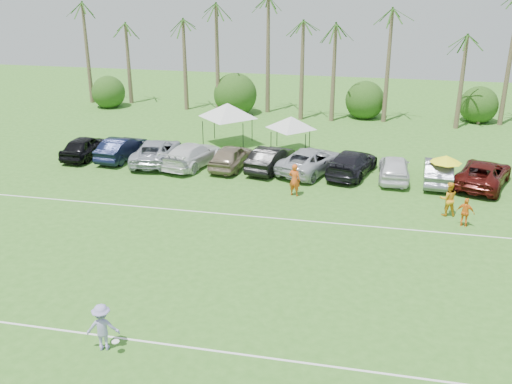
# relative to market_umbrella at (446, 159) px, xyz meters

# --- Properties ---
(ground) EXTENTS (120.00, 120.00, 0.00)m
(ground) POSITION_rel_market_umbrella_xyz_m (-11.48, -20.67, -1.95)
(ground) COLOR #377021
(ground) RESTS_ON ground
(field_lines) EXTENTS (80.00, 12.10, 0.01)m
(field_lines) POSITION_rel_market_umbrella_xyz_m (-11.48, -12.67, -1.95)
(field_lines) COLOR white
(field_lines) RESTS_ON ground
(palm_tree_0) EXTENTS (2.40, 2.40, 8.90)m
(palm_tree_0) POSITION_rel_market_umbrella_xyz_m (-33.48, 17.33, 5.53)
(palm_tree_0) COLOR brown
(palm_tree_0) RESTS_ON ground
(palm_tree_1) EXTENTS (2.40, 2.40, 9.90)m
(palm_tree_1) POSITION_rel_market_umbrella_xyz_m (-28.48, 17.33, 6.40)
(palm_tree_1) COLOR brown
(palm_tree_1) RESTS_ON ground
(palm_tree_2) EXTENTS (2.40, 2.40, 10.90)m
(palm_tree_2) POSITION_rel_market_umbrella_xyz_m (-23.48, 17.33, 7.26)
(palm_tree_2) COLOR brown
(palm_tree_2) RESTS_ON ground
(palm_tree_3) EXTENTS (2.40, 2.40, 11.90)m
(palm_tree_3) POSITION_rel_market_umbrella_xyz_m (-19.48, 17.33, 8.11)
(palm_tree_3) COLOR brown
(palm_tree_3) RESTS_ON ground
(palm_tree_4) EXTENTS (2.40, 2.40, 8.90)m
(palm_tree_4) POSITION_rel_market_umbrella_xyz_m (-15.48, 17.33, 5.53)
(palm_tree_4) COLOR brown
(palm_tree_4) RESTS_ON ground
(palm_tree_5) EXTENTS (2.40, 2.40, 9.90)m
(palm_tree_5) POSITION_rel_market_umbrella_xyz_m (-11.48, 17.33, 6.40)
(palm_tree_5) COLOR brown
(palm_tree_5) RESTS_ON ground
(palm_tree_6) EXTENTS (2.40, 2.40, 10.90)m
(palm_tree_6) POSITION_rel_market_umbrella_xyz_m (-7.48, 17.33, 7.26)
(palm_tree_6) COLOR brown
(palm_tree_6) RESTS_ON ground
(palm_tree_7) EXTENTS (2.40, 2.40, 11.90)m
(palm_tree_7) POSITION_rel_market_umbrella_xyz_m (-3.48, 17.33, 8.11)
(palm_tree_7) COLOR brown
(palm_tree_7) RESTS_ON ground
(palm_tree_8) EXTENTS (2.40, 2.40, 8.90)m
(palm_tree_8) POSITION_rel_market_umbrella_xyz_m (1.52, 17.33, 5.53)
(palm_tree_8) COLOR brown
(palm_tree_8) RESTS_ON ground
(bush_tree_0) EXTENTS (4.00, 4.00, 4.00)m
(bush_tree_0) POSITION_rel_market_umbrella_xyz_m (-30.48, 18.33, -0.16)
(bush_tree_0) COLOR brown
(bush_tree_0) RESTS_ON ground
(bush_tree_1) EXTENTS (4.00, 4.00, 4.00)m
(bush_tree_1) POSITION_rel_market_umbrella_xyz_m (-17.48, 18.33, -0.16)
(bush_tree_1) COLOR brown
(bush_tree_1) RESTS_ON ground
(bush_tree_2) EXTENTS (4.00, 4.00, 4.00)m
(bush_tree_2) POSITION_rel_market_umbrella_xyz_m (-5.48, 18.33, -0.16)
(bush_tree_2) COLOR brown
(bush_tree_2) RESTS_ON ground
(bush_tree_3) EXTENTS (4.00, 4.00, 4.00)m
(bush_tree_3) POSITION_rel_market_umbrella_xyz_m (4.52, 18.33, -0.16)
(bush_tree_3) COLOR brown
(bush_tree_3) RESTS_ON ground
(sideline_player_a) EXTENTS (0.83, 0.66, 2.00)m
(sideline_player_a) POSITION_rel_market_umbrella_xyz_m (-8.90, -3.05, -0.96)
(sideline_player_a) COLOR #DE5118
(sideline_player_a) RESTS_ON ground
(sideline_player_b) EXTENTS (1.06, 0.89, 1.95)m
(sideline_player_b) POSITION_rel_market_umbrella_xyz_m (-0.18, -4.25, -0.98)
(sideline_player_b) COLOR orange
(sideline_player_b) RESTS_ON ground
(sideline_player_c) EXTENTS (1.01, 0.69, 1.59)m
(sideline_player_c) POSITION_rel_market_umbrella_xyz_m (0.60, -5.58, -1.16)
(sideline_player_c) COLOR orange
(sideline_player_c) RESTS_ON ground
(canopy_tent_left) EXTENTS (4.77, 4.77, 3.87)m
(canopy_tent_left) POSITION_rel_market_umbrella_xyz_m (-15.51, 6.48, 1.36)
(canopy_tent_left) COLOR black
(canopy_tent_left) RESTS_ON ground
(canopy_tent_right) EXTENTS (3.92, 3.92, 3.17)m
(canopy_tent_right) POSITION_rel_market_umbrella_xyz_m (-10.48, 5.69, 0.76)
(canopy_tent_right) COLOR black
(canopy_tent_right) RESTS_ON ground
(market_umbrella) EXTENTS (1.96, 1.96, 2.18)m
(market_umbrella) POSITION_rel_market_umbrella_xyz_m (0.00, 0.00, 0.00)
(market_umbrella) COLOR black
(market_umbrella) RESTS_ON ground
(frisbee_player) EXTENTS (1.33, 0.95, 1.80)m
(frisbee_player) POSITION_rel_market_umbrella_xyz_m (-13.37, -19.35, -1.05)
(frisbee_player) COLOR #9990CC
(frisbee_player) RESTS_ON ground
(parked_car_0) EXTENTS (2.06, 4.82, 1.62)m
(parked_car_0) POSITION_rel_market_umbrella_xyz_m (-24.85, 1.24, -1.14)
(parked_car_0) COLOR black
(parked_car_0) RESTS_ON ground
(parked_car_1) EXTENTS (2.16, 5.07, 1.62)m
(parked_car_1) POSITION_rel_market_umbrella_xyz_m (-22.12, 1.47, -1.14)
(parked_car_1) COLOR black
(parked_car_1) RESTS_ON ground
(parked_car_2) EXTENTS (3.43, 6.15, 1.62)m
(parked_car_2) POSITION_rel_market_umbrella_xyz_m (-19.39, 1.27, -1.14)
(parked_car_2) COLOR #A1A5B1
(parked_car_2) RESTS_ON ground
(parked_car_3) EXTENTS (3.46, 5.96, 1.62)m
(parked_car_3) POSITION_rel_market_umbrella_xyz_m (-16.65, 1.06, -1.14)
(parked_car_3) COLOR white
(parked_car_3) RESTS_ON ground
(parked_car_4) EXTENTS (2.43, 4.95, 1.62)m
(parked_car_4) POSITION_rel_market_umbrella_xyz_m (-13.92, 1.20, -1.14)
(parked_car_4) COLOR #82715A
(parked_car_4) RESTS_ON ground
(parked_car_5) EXTENTS (2.79, 5.19, 1.62)m
(parked_car_5) POSITION_rel_market_umbrella_xyz_m (-11.19, 1.33, -1.14)
(parked_car_5) COLOR black
(parked_car_5) RESTS_ON ground
(parked_car_6) EXTENTS (4.66, 6.43, 1.62)m
(parked_car_6) POSITION_rel_market_umbrella_xyz_m (-8.46, 1.47, -1.14)
(parked_car_6) COLOR #AEB0B7
(parked_car_6) RESTS_ON ground
(parked_car_7) EXTENTS (3.65, 6.00, 1.62)m
(parked_car_7) POSITION_rel_market_umbrella_xyz_m (-5.73, 1.53, -1.14)
(parked_car_7) COLOR black
(parked_car_7) RESTS_ON ground
(parked_car_8) EXTENTS (1.93, 4.77, 1.62)m
(parked_car_8) POSITION_rel_market_umbrella_xyz_m (-3.00, 1.10, -1.14)
(parked_car_8) COLOR white
(parked_car_8) RESTS_ON ground
(parked_car_9) EXTENTS (2.02, 5.03, 1.62)m
(parked_car_9) POSITION_rel_market_umbrella_xyz_m (-0.27, 1.06, -1.14)
(parked_car_9) COLOR slate
(parked_car_9) RESTS_ON ground
(parked_car_10) EXTENTS (4.48, 6.41, 1.62)m
(parked_car_10) POSITION_rel_market_umbrella_xyz_m (2.46, 1.08, -1.14)
(parked_car_10) COLOR #450E0C
(parked_car_10) RESTS_ON ground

